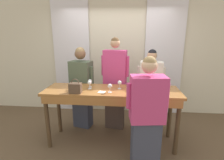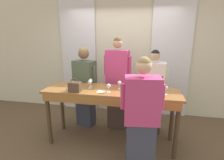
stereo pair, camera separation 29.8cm
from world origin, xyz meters
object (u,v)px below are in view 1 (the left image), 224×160
wine_glass_front_mid (166,87)px  wine_glass_center_left (90,81)px  wine_glass_front_left (133,84)px  wine_bottle (162,88)px  handbag (75,88)px  wine_glass_center_mid (90,83)px  host_pouring (147,117)px  wine_glass_center_right (110,86)px  guest_olive_jacket (82,88)px  tasting_bar (112,97)px  guest_cream_sweater (150,91)px  wine_glass_front_right (120,83)px  guest_pink_top (115,84)px

wine_glass_front_mid → wine_glass_center_left: size_ratio=1.00×
wine_glass_front_left → wine_glass_center_left: same height
wine_bottle → handbag: bearing=-179.2°
wine_bottle → wine_glass_center_mid: (-1.18, 0.21, -0.01)m
wine_glass_center_mid → host_pouring: size_ratio=0.09×
wine_glass_front_left → wine_glass_center_right: size_ratio=1.00×
handbag → guest_olive_jacket: 0.79m
tasting_bar → guest_cream_sweater: 0.90m
wine_glass_center_left → wine_glass_center_mid: same height
tasting_bar → wine_glass_center_right: size_ratio=16.00×
wine_glass_front_left → wine_glass_front_right: (-0.23, 0.07, -0.00)m
handbag → wine_glass_front_left: 0.94m
guest_cream_sweater → handbag: bearing=-149.7°
guest_olive_jacket → guest_cream_sweater: (1.38, 0.00, -0.03)m
wine_glass_center_mid → wine_glass_front_mid: bearing=-4.4°
wine_glass_front_right → guest_cream_sweater: (0.59, 0.46, -0.28)m
handbag → guest_olive_jacket: guest_olive_jacket is taller
wine_glass_center_left → host_pouring: 1.21m
wine_glass_front_mid → host_pouring: host_pouring is taller
wine_glass_center_right → wine_glass_center_mid: bearing=156.9°
wine_glass_center_left → wine_glass_center_right: 0.46m
wine_glass_center_right → wine_glass_center_left: bearing=145.9°
wine_glass_front_right → wine_glass_front_mid: bearing=-11.6°
wine_glass_front_mid → host_pouring: bearing=-122.4°
guest_olive_jacket → host_pouring: (1.19, -1.15, -0.02)m
wine_glass_front_right → guest_cream_sweater: guest_cream_sweater is taller
wine_glass_center_left → wine_glass_center_right: bearing=-34.1°
wine_glass_center_right → guest_cream_sweater: (0.73, 0.67, -0.28)m
wine_bottle → host_pouring: host_pouring is taller
tasting_bar → guest_olive_jacket: (-0.66, 0.55, -0.02)m
wine_bottle → host_pouring: (-0.27, -0.42, -0.29)m
wine_glass_center_mid → tasting_bar: bearing=-5.4°
tasting_bar → guest_pink_top: guest_pink_top is taller
tasting_bar → wine_glass_center_left: 0.48m
host_pouring → wine_glass_front_mid: bearing=57.6°
tasting_bar → wine_glass_center_mid: (-0.38, 0.04, 0.23)m
handbag → guest_cream_sweater: guest_cream_sweater is taller
tasting_bar → guest_olive_jacket: 0.86m
wine_glass_center_mid → guest_olive_jacket: 0.64m
wine_bottle → wine_glass_center_right: 0.82m
wine_glass_front_left → wine_glass_front_right: size_ratio=1.00×
wine_glass_center_mid → guest_olive_jacket: (-0.28, 0.51, -0.25)m
handbag → guest_pink_top: size_ratio=0.12×
wine_glass_front_mid → guest_cream_sweater: 0.69m
wine_glass_front_right → guest_cream_sweater: size_ratio=0.09×
wine_glass_center_mid → guest_cream_sweater: guest_cream_sweater is taller
wine_glass_front_left → guest_olive_jacket: bearing=152.7°
wine_glass_front_left → host_pouring: size_ratio=0.09×
handbag → guest_cream_sweater: bearing=30.3°
wine_glass_front_left → wine_glass_center_right: (-0.38, -0.14, 0.00)m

